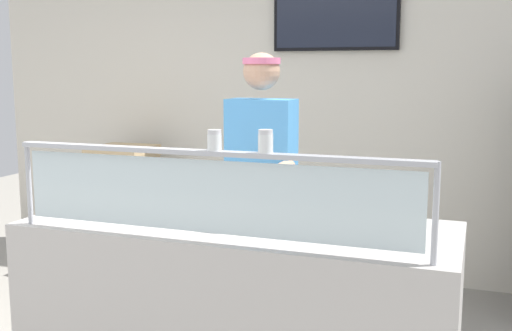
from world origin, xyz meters
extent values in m
cube|color=silver|center=(1.01, 2.64, 1.35)|extent=(6.42, 0.08, 2.70)
cube|color=black|center=(0.96, 2.58, 2.04)|extent=(0.99, 0.04, 0.46)
cube|color=#1E2333|center=(0.96, 2.56, 2.04)|extent=(0.94, 0.01, 0.41)
cube|color=#BCB7B2|center=(1.01, 0.40, 0.47)|extent=(2.02, 0.80, 0.95)
cylinder|color=#B2B5BC|center=(0.10, 0.06, 1.14)|extent=(0.02, 0.02, 0.39)
cylinder|color=#B2B5BC|center=(1.92, 0.06, 1.14)|extent=(0.02, 0.02, 0.39)
cube|color=silver|center=(1.01, 0.06, 1.14)|extent=(1.76, 0.01, 0.31)
cube|color=#B2B5BC|center=(1.01, 0.06, 1.33)|extent=(1.82, 0.06, 0.02)
cylinder|color=#9EA0A8|center=(0.95, 0.43, 0.96)|extent=(0.49, 0.49, 0.01)
cylinder|color=tan|center=(0.95, 0.43, 0.97)|extent=(0.47, 0.47, 0.02)
cylinder|color=#D65B2D|center=(0.95, 0.43, 0.98)|extent=(0.41, 0.41, 0.01)
cube|color=#ADAFB7|center=(0.90, 0.41, 0.99)|extent=(0.13, 0.29, 0.01)
cylinder|color=white|center=(1.04, 0.06, 1.37)|extent=(0.06, 0.06, 0.07)
cylinder|color=white|center=(1.04, 0.06, 1.36)|extent=(0.05, 0.05, 0.04)
cylinder|color=silver|center=(1.04, 0.06, 1.41)|extent=(0.06, 0.06, 0.02)
cylinder|color=white|center=(1.26, 0.06, 1.37)|extent=(0.06, 0.06, 0.08)
cylinder|color=red|center=(1.26, 0.06, 1.36)|extent=(0.05, 0.05, 0.05)
cylinder|color=silver|center=(1.26, 0.06, 1.42)|extent=(0.06, 0.06, 0.02)
cylinder|color=#23232D|center=(0.77, 1.08, 0.47)|extent=(0.13, 0.13, 0.95)
cylinder|color=#23232D|center=(0.99, 1.08, 0.47)|extent=(0.13, 0.13, 0.95)
cube|color=#4C9EE5|center=(0.88, 1.08, 1.23)|extent=(0.38, 0.21, 0.55)
sphere|color=tan|center=(0.88, 1.08, 1.66)|extent=(0.21, 0.21, 0.21)
cylinder|color=pink|center=(0.88, 1.08, 1.71)|extent=(0.21, 0.21, 0.04)
cylinder|color=tan|center=(1.06, 0.86, 1.13)|extent=(0.08, 0.34, 0.08)
cube|color=#B7BABF|center=(-0.73, 2.15, 0.45)|extent=(0.70, 0.55, 0.90)
cube|color=tan|center=(-0.74, 2.15, 0.93)|extent=(0.49, 0.49, 0.04)
cube|color=tan|center=(-0.71, 2.15, 0.97)|extent=(0.49, 0.49, 0.04)
cube|color=tan|center=(-0.72, 2.15, 1.02)|extent=(0.49, 0.49, 0.04)
camera|label=1|loc=(2.06, -2.22, 1.66)|focal=43.25mm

